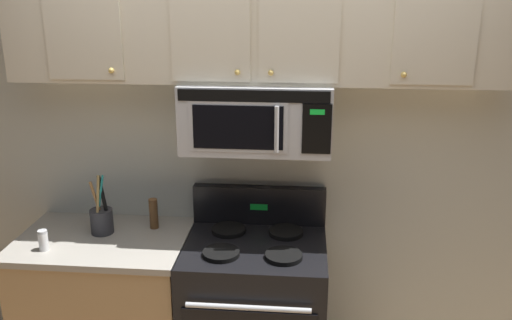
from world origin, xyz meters
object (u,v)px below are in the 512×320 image
object	(u,v)px
stove_range	(255,314)
salt_shaker	(43,240)
over_range_microwave	(257,116)
pepper_mill	(154,214)
utensil_crock_charcoal	(102,219)

from	to	relation	value
stove_range	salt_shaker	world-z (taller)	stove_range
over_range_microwave	salt_shaker	world-z (taller)	over_range_microwave
stove_range	pepper_mill	xyz separation A→B (m)	(-0.59, 0.15, 0.52)
pepper_mill	over_range_microwave	bearing A→B (deg)	-3.42
over_range_microwave	utensil_crock_charcoal	size ratio (longest dim) A/B	2.24
stove_range	utensil_crock_charcoal	world-z (taller)	utensil_crock_charcoal
salt_shaker	pepper_mill	distance (m)	0.59
pepper_mill	utensil_crock_charcoal	bearing A→B (deg)	-161.86
stove_range	over_range_microwave	xyz separation A→B (m)	(-0.00, 0.12, 1.11)
over_range_microwave	pepper_mill	xyz separation A→B (m)	(-0.59, 0.04, -0.59)
over_range_microwave	salt_shaker	bearing A→B (deg)	-165.37
utensil_crock_charcoal	salt_shaker	world-z (taller)	utensil_crock_charcoal
pepper_mill	stove_range	bearing A→B (deg)	-14.44
over_range_microwave	pepper_mill	distance (m)	0.83
salt_shaker	pepper_mill	size ratio (longest dim) A/B	0.63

